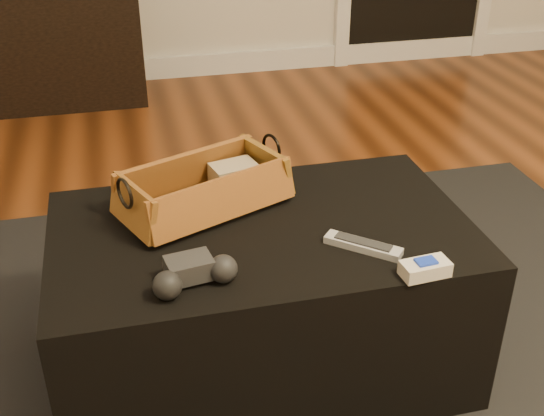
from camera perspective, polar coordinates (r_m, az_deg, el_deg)
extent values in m
cube|color=white|center=(4.02, -6.10, 11.80)|extent=(5.00, 0.04, 0.12)
cube|color=black|center=(1.84, -0.40, -13.81)|extent=(2.60, 2.00, 0.01)
cube|color=black|center=(1.74, -0.80, -7.52)|extent=(1.00, 0.60, 0.42)
cube|color=black|center=(1.68, -5.99, 0.34)|extent=(0.22, 0.15, 0.02)
cube|color=tan|center=(1.76, -3.20, 2.75)|extent=(0.13, 0.10, 0.06)
cube|color=#A46A25|center=(1.71, -5.63, 0.20)|extent=(0.41, 0.30, 0.01)
cube|color=#985522|center=(1.75, -7.33, 3.09)|extent=(0.38, 0.19, 0.11)
cube|color=#A26024|center=(1.61, -4.00, 0.77)|extent=(0.38, 0.19, 0.11)
cube|color=#8A5F1F|center=(1.77, -0.46, 3.70)|extent=(0.11, 0.20, 0.11)
cube|color=#8F5820|center=(1.60, -11.56, 0.05)|extent=(0.11, 0.20, 0.11)
torus|color=black|center=(1.76, -0.05, 5.06)|extent=(0.04, 0.07, 0.08)
torus|color=black|center=(1.58, -12.22, 1.21)|extent=(0.04, 0.07, 0.08)
cube|color=#262729|center=(1.43, -6.93, -5.00)|extent=(0.10, 0.08, 0.04)
sphere|color=black|center=(1.39, -8.75, -6.43)|extent=(0.07, 0.07, 0.06)
sphere|color=black|center=(1.43, -4.10, -5.10)|extent=(0.07, 0.07, 0.06)
cube|color=#BBBCC4|center=(1.55, 7.62, -3.14)|extent=(0.16, 0.15, 0.02)
cube|color=#242526|center=(1.55, 7.65, -2.82)|extent=(0.12, 0.11, 0.00)
cube|color=beige|center=(1.48, 12.68, -4.97)|extent=(0.11, 0.06, 0.03)
cube|color=#1736CB|center=(1.47, 12.76, -4.38)|extent=(0.05, 0.03, 0.01)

